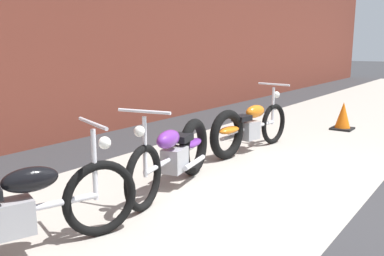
# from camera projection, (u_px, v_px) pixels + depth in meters

# --- Properties ---
(ground_plane) EXTENTS (80.00, 80.00, 0.00)m
(ground_plane) POSITION_uv_depth(u_px,v_px,m) (355.00, 215.00, 4.16)
(ground_plane) COLOR #2D2D30
(sidewalk_slab) EXTENTS (36.00, 3.50, 0.01)m
(sidewalk_slab) POSITION_uv_depth(u_px,v_px,m) (208.00, 181.00, 5.16)
(sidewalk_slab) COLOR #9E998E
(sidewalk_slab) RESTS_ON ground
(motorcycle_black) EXTENTS (1.92, 0.89, 1.03)m
(motorcycle_black) POSITION_uv_depth(u_px,v_px,m) (0.00, 213.00, 3.19)
(motorcycle_black) COLOR black
(motorcycle_black) RESTS_ON ground
(motorcycle_purple) EXTENTS (1.98, 0.70, 1.03)m
(motorcycle_purple) POSITION_uv_depth(u_px,v_px,m) (178.00, 153.00, 4.93)
(motorcycle_purple) COLOR black
(motorcycle_purple) RESTS_ON ground
(motorcycle_orange) EXTENTS (2.00, 0.60, 1.03)m
(motorcycle_orange) POSITION_uv_depth(u_px,v_px,m) (246.00, 127.00, 6.47)
(motorcycle_orange) COLOR black
(motorcycle_orange) RESTS_ON ground
(traffic_cone) EXTENTS (0.40, 0.40, 0.55)m
(traffic_cone) POSITION_uv_depth(u_px,v_px,m) (343.00, 117.00, 8.25)
(traffic_cone) COLOR orange
(traffic_cone) RESTS_ON ground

